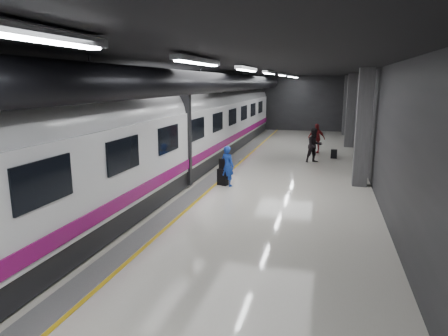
% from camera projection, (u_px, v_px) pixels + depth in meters
% --- Properties ---
extents(ground, '(40.00, 40.00, 0.00)m').
position_uv_depth(ground, '(235.00, 190.00, 14.95)').
color(ground, silver).
rests_on(ground, ground).
extents(platform_hall, '(10.02, 40.02, 4.51)m').
position_uv_depth(platform_hall, '(234.00, 94.00, 15.18)').
color(platform_hall, black).
rests_on(platform_hall, ground).
extents(train, '(3.05, 38.00, 4.05)m').
position_uv_depth(train, '(153.00, 133.00, 15.32)').
color(train, black).
rests_on(train, ground).
extents(traveler_main, '(0.68, 0.58, 1.58)m').
position_uv_depth(traveler_main, '(228.00, 166.00, 15.46)').
color(traveler_main, blue).
rests_on(traveler_main, ground).
extents(suitcase_main, '(0.45, 0.36, 0.65)m').
position_uv_depth(suitcase_main, '(223.00, 177.00, 15.67)').
color(suitcase_main, black).
rests_on(suitcase_main, ground).
extents(shoulder_bag, '(0.34, 0.27, 0.40)m').
position_uv_depth(shoulder_bag, '(223.00, 164.00, 15.59)').
color(shoulder_bag, black).
rests_on(shoulder_bag, suitcase_main).
extents(traveler_far_a, '(1.06, 0.99, 1.74)m').
position_uv_depth(traveler_far_a, '(314.00, 145.00, 20.00)').
color(traveler_far_a, black).
rests_on(traveler_far_a, ground).
extents(traveler_far_b, '(1.05, 0.65, 1.67)m').
position_uv_depth(traveler_far_b, '(316.00, 138.00, 22.88)').
color(traveler_far_b, maroon).
rests_on(traveler_far_b, ground).
extents(suitcase_far, '(0.33, 0.22, 0.48)m').
position_uv_depth(suitcase_far, '(334.00, 154.00, 21.25)').
color(suitcase_far, black).
rests_on(suitcase_far, ground).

